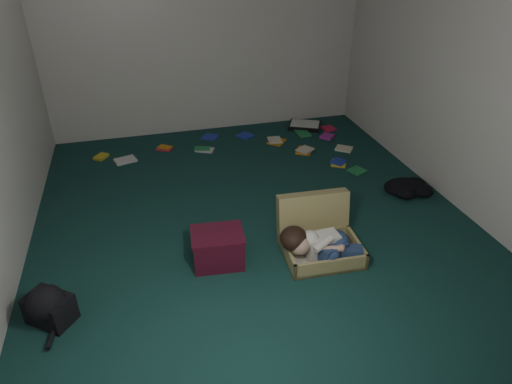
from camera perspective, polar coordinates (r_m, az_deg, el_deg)
name	(u,v)px	position (r m, az deg, el deg)	size (l,w,h in m)	color
floor	(252,216)	(4.39, -0.51, -2.98)	(4.50, 4.50, 0.00)	#123631
wall_back	(205,30)	(5.97, -6.38, 19.50)	(4.50, 4.50, 0.00)	silver
wall_front	(391,243)	(1.94, 16.47, -6.19)	(4.50, 4.50, 0.00)	silver
wall_right	(462,66)	(4.73, 24.38, 14.17)	(4.50, 4.50, 0.00)	silver
suitcase	(318,236)	(3.92, 7.79, -5.49)	(0.66, 0.64, 0.46)	tan
person	(320,244)	(3.76, 7.98, -6.44)	(0.67, 0.35, 0.29)	silver
maroon_bin	(218,248)	(3.75, -4.77, -6.98)	(0.45, 0.37, 0.29)	#440E1E
backpack	(50,308)	(3.58, -24.39, -13.04)	(0.39, 0.31, 0.23)	black
clothing_pile	(410,186)	(5.00, 18.64, 0.76)	(0.47, 0.38, 0.15)	black
paper_tray	(305,125)	(6.38, 6.12, 8.28)	(0.52, 0.47, 0.06)	black
book_scatter	(260,147)	(5.75, 0.50, 5.69)	(3.19, 1.61, 0.02)	gold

